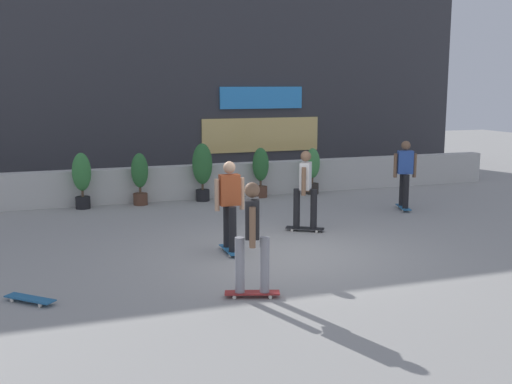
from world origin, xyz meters
TOP-DOWN VIEW (x-y plane):
  - ground_plane at (0.00, 0.00)m, footprint 48.00×48.00m
  - planter_wall at (0.00, 6.00)m, footprint 18.00×0.40m
  - building_backdrop at (0.00, 10.00)m, footprint 20.00×2.08m
  - potted_plant_0 at (-3.11, 5.55)m, footprint 0.46×0.46m
  - potted_plant_1 at (-1.69, 5.55)m, footprint 0.43×0.43m
  - potted_plant_2 at (-0.05, 5.55)m, footprint 0.52×0.52m
  - potted_plant_3 at (1.57, 5.55)m, footprint 0.44×0.44m
  - potted_plant_4 at (3.11, 5.55)m, footprint 0.41×0.41m
  - skater_far_left at (-1.31, -2.02)m, footprint 0.82×0.54m
  - skater_mid_plaza at (4.29, 2.75)m, footprint 0.54×0.82m
  - skater_far_right at (1.09, 1.50)m, footprint 0.78×0.61m
  - skater_by_wall_left at (-0.91, 0.38)m, footprint 0.56×0.80m
  - skateboard_near_camera at (-4.37, -1.20)m, footprint 0.71×0.70m

SIDE VIEW (x-z plane):
  - ground_plane at x=0.00m, z-range 0.00..0.00m
  - skateboard_near_camera at x=-4.37m, z-range 0.02..0.10m
  - planter_wall at x=0.00m, z-range 0.00..0.90m
  - potted_plant_4 at x=3.11m, z-range 0.07..1.35m
  - potted_plant_1 at x=-1.69m, z-range 0.08..1.41m
  - potted_plant_3 at x=1.57m, z-range 0.09..1.44m
  - potted_plant_0 at x=-3.11m, z-range 0.10..1.49m
  - potted_plant_2 at x=-0.05m, z-range 0.13..1.65m
  - skater_far_left at x=-1.31m, z-range 0.09..1.79m
  - skater_mid_plaza at x=4.29m, z-range 0.09..1.79m
  - skater_far_right at x=1.09m, z-range 0.09..1.79m
  - skater_by_wall_left at x=-0.91m, z-range 0.09..1.79m
  - building_backdrop at x=0.00m, z-range 0.00..6.50m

